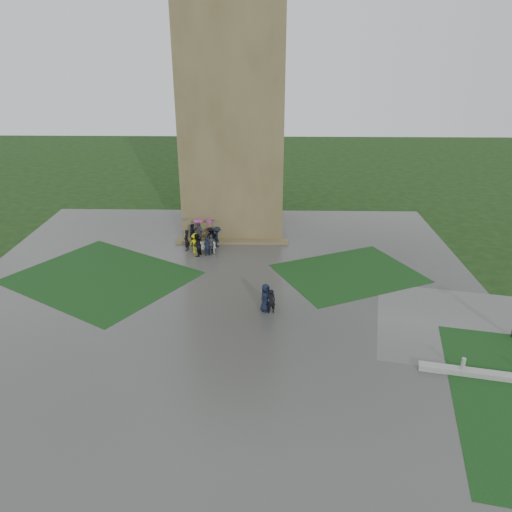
{
  "coord_description": "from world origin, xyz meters",
  "views": [
    {
      "loc": [
        2.79,
        -26.45,
        14.75
      ],
      "look_at": [
        2.05,
        5.17,
        1.2
      ],
      "focal_mm": 35.0,
      "sensor_mm": 36.0,
      "label": 1
    }
  ],
  "objects_px": {
    "pedestrian_mid": "(266,298)",
    "pedestrian_near": "(271,301)",
    "bench": "(206,247)",
    "tower": "(234,120)"
  },
  "relations": [
    {
      "from": "tower",
      "to": "bench",
      "type": "relative_size",
      "value": 11.31
    },
    {
      "from": "bench",
      "to": "pedestrian_near",
      "type": "distance_m",
      "value": 10.29
    },
    {
      "from": "tower",
      "to": "bench",
      "type": "bearing_deg",
      "value": -105.89
    },
    {
      "from": "pedestrian_mid",
      "to": "pedestrian_near",
      "type": "distance_m",
      "value": 0.41
    },
    {
      "from": "tower",
      "to": "pedestrian_mid",
      "type": "xyz_separation_m",
      "value": [
        2.75,
        -15.33,
        -8.11
      ]
    },
    {
      "from": "pedestrian_mid",
      "to": "pedestrian_near",
      "type": "bearing_deg",
      "value": -86.15
    },
    {
      "from": "bench",
      "to": "pedestrian_mid",
      "type": "bearing_deg",
      "value": -75.49
    },
    {
      "from": "pedestrian_mid",
      "to": "pedestrian_near",
      "type": "xyz_separation_m",
      "value": [
        0.32,
        -0.23,
        -0.1
      ]
    },
    {
      "from": "tower",
      "to": "pedestrian_mid",
      "type": "bearing_deg",
      "value": -79.85
    },
    {
      "from": "bench",
      "to": "pedestrian_mid",
      "type": "relative_size",
      "value": 0.92
    }
  ]
}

